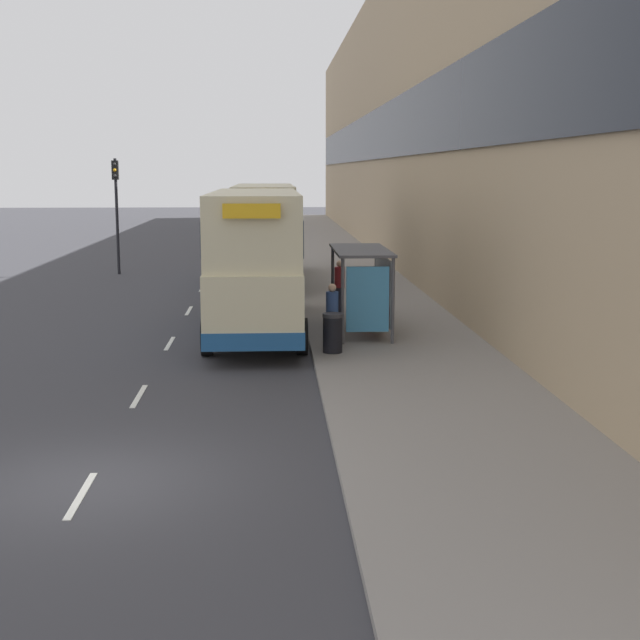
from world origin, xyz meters
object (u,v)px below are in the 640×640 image
at_px(double_decker_bus_near, 256,259).
at_px(pedestrian_1, 332,314).
at_px(litter_bin, 333,333).
at_px(double_decker_bus_ahead, 264,232).
at_px(car_0, 268,222).
at_px(car_1, 273,215).
at_px(bus_shelter, 368,275).
at_px(pedestrian_at_shelter, 340,286).
at_px(traffic_light_far_kerb, 116,197).

height_order(double_decker_bus_near, pedestrian_1, double_decker_bus_near).
relative_size(double_decker_bus_near, litter_bin, 9.74).
xyz_separation_m(double_decker_bus_ahead, car_0, (0.09, 33.27, -1.43)).
bearing_deg(double_decker_bus_near, car_1, 89.36).
relative_size(double_decker_bus_near, car_1, 2.23).
bearing_deg(car_0, double_decker_bus_ahead, -90.16).
distance_m(bus_shelter, pedestrian_1, 2.35).
bearing_deg(car_1, double_decker_bus_ahead, -90.58).
height_order(double_decker_bus_near, litter_bin, double_decker_bus_near).
bearing_deg(car_1, pedestrian_at_shelter, -87.70).
bearing_deg(double_decker_bus_ahead, pedestrian_1, -82.58).
xyz_separation_m(bus_shelter, double_decker_bus_ahead, (-3.12, 13.08, 0.41)).
height_order(double_decker_bus_ahead, car_1, double_decker_bus_ahead).
bearing_deg(traffic_light_far_kerb, car_0, 76.21).
relative_size(car_0, traffic_light_far_kerb, 0.74).
distance_m(car_0, litter_bin, 49.18).
distance_m(double_decker_bus_near, double_decker_bus_ahead, 12.28).
bearing_deg(car_1, double_decker_bus_near, -90.64).
distance_m(double_decker_bus_near, car_0, 45.57).
bearing_deg(car_0, litter_bin, -87.90).
height_order(double_decker_bus_near, double_decker_bus_ahead, same).
distance_m(pedestrian_at_shelter, litter_bin, 6.94).
bearing_deg(pedestrian_at_shelter, litter_bin, -95.89).
bearing_deg(double_decker_bus_near, pedestrian_at_shelter, 49.80).
bearing_deg(litter_bin, car_0, 92.10).
bearing_deg(car_1, bus_shelter, -87.35).
relative_size(pedestrian_at_shelter, pedestrian_1, 1.03).
bearing_deg(litter_bin, bus_shelter, 66.31).
distance_m(double_decker_bus_ahead, litter_bin, 16.06).
relative_size(double_decker_bus_ahead, car_1, 2.39).
xyz_separation_m(car_0, litter_bin, (1.80, -49.14, -0.19)).
bearing_deg(pedestrian_1, traffic_light_far_kerb, 115.25).
xyz_separation_m(car_0, car_1, (0.36, 11.26, 0.03)).
bearing_deg(car_1, litter_bin, -88.63).
distance_m(bus_shelter, car_0, 46.47).
relative_size(double_decker_bus_near, traffic_light_far_kerb, 1.86).
distance_m(bus_shelter, traffic_light_far_kerb, 20.09).
distance_m(double_decker_bus_ahead, pedestrian_1, 15.11).
bearing_deg(pedestrian_at_shelter, car_0, 93.41).
height_order(pedestrian_at_shelter, traffic_light_far_kerb, traffic_light_far_kerb).
height_order(bus_shelter, double_decker_bus_ahead, double_decker_bus_ahead).
bearing_deg(double_decker_bus_near, bus_shelter, -13.81).
distance_m(double_decker_bus_ahead, car_1, 44.56).
relative_size(car_1, pedestrian_1, 2.66).
bearing_deg(traffic_light_far_kerb, pedestrian_1, -64.75).
bearing_deg(litter_bin, traffic_light_far_kerb, 114.09).
xyz_separation_m(car_0, pedestrian_at_shelter, (2.51, -42.25, 0.19)).
distance_m(car_1, pedestrian_1, 59.49).
distance_m(double_decker_bus_near, pedestrian_1, 3.63).
distance_m(double_decker_bus_near, traffic_light_far_kerb, 17.85).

